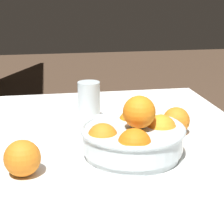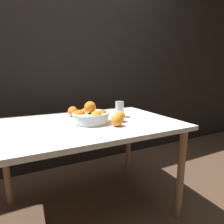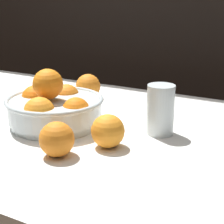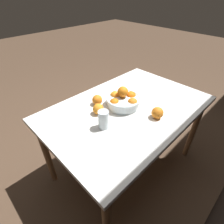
{
  "view_description": "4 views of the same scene",
  "coord_description": "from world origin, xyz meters",
  "views": [
    {
      "loc": [
        -0.82,
        0.16,
        1.11
      ],
      "look_at": [
        0.18,
        -0.02,
        0.77
      ],
      "focal_mm": 60.0,
      "sensor_mm": 36.0,
      "label": 1
    },
    {
      "loc": [
        -0.37,
        -1.16,
        1.02
      ],
      "look_at": [
        0.18,
        -0.03,
        0.77
      ],
      "focal_mm": 28.0,
      "sensor_mm": 36.0,
      "label": 2
    },
    {
      "loc": [
        0.61,
        -0.79,
        1.06
      ],
      "look_at": [
        0.17,
        0.0,
        0.76
      ],
      "focal_mm": 60.0,
      "sensor_mm": 36.0,
      "label": 3
    },
    {
      "loc": [
        0.85,
        0.69,
        1.48
      ],
      "look_at": [
        0.18,
        0.01,
        0.76
      ],
      "focal_mm": 28.0,
      "sensor_mm": 36.0,
      "label": 4
    }
  ],
  "objects": [
    {
      "name": "orange_loose_near_bowl",
      "position": [
        -0.05,
        0.23,
        0.75
      ],
      "size": [
        0.08,
        0.08,
        0.08
      ],
      "primitive_type": "sphere",
      "color": "orange",
      "rests_on": "dining_table"
    },
    {
      "name": "fruit_bowl",
      "position": [
        0.01,
        -0.04,
        0.76
      ],
      "size": [
        0.26,
        0.26,
        0.15
      ],
      "color": "silver",
      "rests_on": "dining_table"
    },
    {
      "name": "orange_loose_aside",
      "position": [
        0.21,
        -0.1,
        0.75
      ],
      "size": [
        0.08,
        0.08,
        0.08
      ],
      "primitive_type": "sphere",
      "color": "orange",
      "rests_on": "dining_table"
    },
    {
      "name": "dining_table",
      "position": [
        0.0,
        0.0,
        0.63
      ],
      "size": [
        1.26,
        0.84,
        0.71
      ],
      "color": "white",
      "rests_on": "ground_plane"
    },
    {
      "name": "juice_glass",
      "position": [
        0.29,
        0.04,
        0.77
      ],
      "size": [
        0.07,
        0.07,
        0.13
      ],
      "color": "#F4A314",
      "rests_on": "dining_table"
    },
    {
      "name": "orange_loose_front",
      "position": [
        0.14,
        -0.19,
        0.75
      ],
      "size": [
        0.08,
        0.08,
        0.08
      ],
      "primitive_type": "sphere",
      "color": "orange",
      "rests_on": "dining_table"
    }
  ]
}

